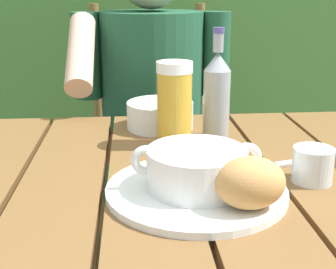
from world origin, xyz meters
name	(u,v)px	position (x,y,z in m)	size (l,w,h in m)	color
dining_table	(149,231)	(0.00, 0.00, 0.64)	(1.35, 0.87, 0.73)	brown
chair_near_diner	(151,149)	(0.04, 0.88, 0.48)	(0.43, 0.45, 1.00)	brown
person_eating	(152,104)	(0.04, 0.67, 0.70)	(0.48, 0.47, 1.19)	#1F4F34
serving_plate	(196,190)	(0.08, -0.04, 0.74)	(0.29, 0.29, 0.01)	white
soup_bowl	(197,167)	(0.08, -0.04, 0.78)	(0.21, 0.16, 0.07)	white
bread_roll	(250,183)	(0.14, -0.12, 0.78)	(0.11, 0.08, 0.08)	tan
beer_glass	(174,104)	(0.06, 0.20, 0.82)	(0.07, 0.07, 0.18)	gold
beer_bottle	(217,94)	(0.16, 0.25, 0.83)	(0.06, 0.06, 0.24)	#909599
water_glass_small	(313,165)	(0.28, -0.01, 0.76)	(0.07, 0.07, 0.06)	silver
table_knife	(272,165)	(0.23, 0.06, 0.74)	(0.15, 0.06, 0.01)	silver
diner_bowl	(160,115)	(0.04, 0.33, 0.76)	(0.16, 0.16, 0.06)	white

